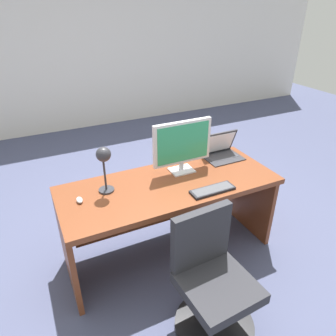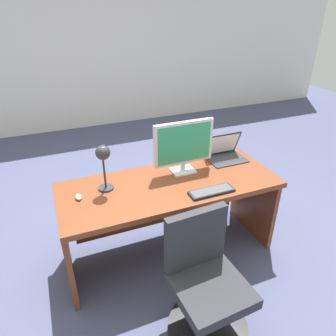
{
  "view_description": "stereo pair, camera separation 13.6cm",
  "coord_description": "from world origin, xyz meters",
  "px_view_note": "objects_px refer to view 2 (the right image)",
  "views": [
    {
      "loc": [
        -0.95,
        -1.94,
        2.05
      ],
      "look_at": [
        0.0,
        0.04,
        0.86
      ],
      "focal_mm": 33.28,
      "sensor_mm": 36.0,
      "label": 1
    },
    {
      "loc": [
        -0.83,
        -1.99,
        2.05
      ],
      "look_at": [
        0.0,
        0.04,
        0.86
      ],
      "focal_mm": 33.28,
      "sensor_mm": 36.0,
      "label": 2
    }
  ],
  "objects_px": {
    "monitor": "(184,144)",
    "desk_lamp": "(103,158)",
    "desk": "(168,200)",
    "keyboard": "(212,191)",
    "office_chair": "(206,288)",
    "laptop": "(224,150)",
    "mouse": "(78,197)"
  },
  "relations": [
    {
      "from": "desk_lamp",
      "to": "keyboard",
      "type": "bearing_deg",
      "value": -24.65
    },
    {
      "from": "keyboard",
      "to": "mouse",
      "type": "height_order",
      "value": "mouse"
    },
    {
      "from": "laptop",
      "to": "keyboard",
      "type": "distance_m",
      "value": 0.64
    },
    {
      "from": "monitor",
      "to": "desk_lamp",
      "type": "bearing_deg",
      "value": -175.61
    },
    {
      "from": "monitor",
      "to": "mouse",
      "type": "xyz_separation_m",
      "value": [
        -0.9,
        -0.09,
        -0.24
      ]
    },
    {
      "from": "laptop",
      "to": "office_chair",
      "type": "relative_size",
      "value": 0.39
    },
    {
      "from": "desk_lamp",
      "to": "office_chair",
      "type": "bearing_deg",
      "value": -62.05
    },
    {
      "from": "mouse",
      "to": "desk_lamp",
      "type": "relative_size",
      "value": 0.2
    },
    {
      "from": "desk",
      "to": "office_chair",
      "type": "bearing_deg",
      "value": -93.66
    },
    {
      "from": "desk",
      "to": "keyboard",
      "type": "distance_m",
      "value": 0.44
    },
    {
      "from": "laptop",
      "to": "desk_lamp",
      "type": "relative_size",
      "value": 0.89
    },
    {
      "from": "laptop",
      "to": "mouse",
      "type": "bearing_deg",
      "value": -172.0
    },
    {
      "from": "laptop",
      "to": "desk_lamp",
      "type": "bearing_deg",
      "value": -172.4
    },
    {
      "from": "laptop",
      "to": "office_chair",
      "type": "height_order",
      "value": "laptop"
    },
    {
      "from": "office_chair",
      "to": "monitor",
      "type": "bearing_deg",
      "value": 75.39
    },
    {
      "from": "keyboard",
      "to": "desk_lamp",
      "type": "bearing_deg",
      "value": 155.35
    },
    {
      "from": "desk",
      "to": "laptop",
      "type": "relative_size",
      "value": 5.19
    },
    {
      "from": "laptop",
      "to": "desk_lamp",
      "type": "distance_m",
      "value": 1.17
    },
    {
      "from": "mouse",
      "to": "desk_lamp",
      "type": "xyz_separation_m",
      "value": [
        0.22,
        0.04,
        0.26
      ]
    },
    {
      "from": "monitor",
      "to": "laptop",
      "type": "distance_m",
      "value": 0.51
    },
    {
      "from": "office_chair",
      "to": "desk_lamp",
      "type": "bearing_deg",
      "value": 117.95
    },
    {
      "from": "keyboard",
      "to": "desk_lamp",
      "type": "distance_m",
      "value": 0.85
    },
    {
      "from": "monitor",
      "to": "keyboard",
      "type": "distance_m",
      "value": 0.46
    },
    {
      "from": "laptop",
      "to": "keyboard",
      "type": "xyz_separation_m",
      "value": [
        -0.4,
        -0.49,
        -0.06
      ]
    },
    {
      "from": "office_chair",
      "to": "mouse",
      "type": "bearing_deg",
      "value": 129.77
    },
    {
      "from": "monitor",
      "to": "laptop",
      "type": "relative_size",
      "value": 1.52
    },
    {
      "from": "monitor",
      "to": "desk_lamp",
      "type": "xyz_separation_m",
      "value": [
        -0.68,
        -0.05,
        0.02
      ]
    },
    {
      "from": "desk",
      "to": "office_chair",
      "type": "height_order",
      "value": "office_chair"
    },
    {
      "from": "laptop",
      "to": "mouse",
      "type": "relative_size",
      "value": 4.4
    },
    {
      "from": "desk",
      "to": "monitor",
      "type": "bearing_deg",
      "value": 27.15
    },
    {
      "from": "desk",
      "to": "monitor",
      "type": "height_order",
      "value": "monitor"
    },
    {
      "from": "desk",
      "to": "monitor",
      "type": "distance_m",
      "value": 0.49
    }
  ]
}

